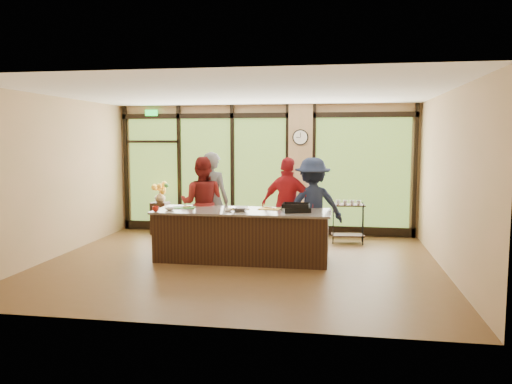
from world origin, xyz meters
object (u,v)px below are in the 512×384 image
(island_base, at_px, (242,236))
(cook_right, at_px, (312,206))
(cook_left, at_px, (212,201))
(roasting_pan, at_px, (296,210))
(bar_cart, at_px, (348,217))
(flower_stand, at_px, (160,218))

(island_base, bearing_deg, cook_right, 29.81)
(cook_left, distance_m, cook_right, 2.01)
(roasting_pan, bearing_deg, bar_cart, 45.01)
(cook_left, relative_size, bar_cart, 2.12)
(flower_stand, bearing_deg, roasting_pan, -31.92)
(cook_left, height_order, roasting_pan, cook_left)
(bar_cart, bearing_deg, cook_left, -165.73)
(cook_left, distance_m, roasting_pan, 1.94)
(island_base, height_order, roasting_pan, roasting_pan)
(cook_left, relative_size, flower_stand, 2.64)
(island_base, relative_size, roasting_pan, 6.58)
(island_base, distance_m, cook_left, 1.23)
(island_base, xyz_separation_m, cook_right, (1.23, 0.71, 0.49))
(cook_right, height_order, roasting_pan, cook_right)
(island_base, height_order, cook_right, cook_right)
(island_base, distance_m, bar_cart, 2.66)
(cook_left, xyz_separation_m, flower_stand, (-1.61, 1.40, -0.61))
(flower_stand, bearing_deg, cook_left, -39.12)
(flower_stand, bearing_deg, cook_right, -20.54)
(cook_left, xyz_separation_m, roasting_pan, (1.75, -0.85, -0.02))
(island_base, height_order, cook_left, cook_left)
(island_base, height_order, bar_cart, bar_cart)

